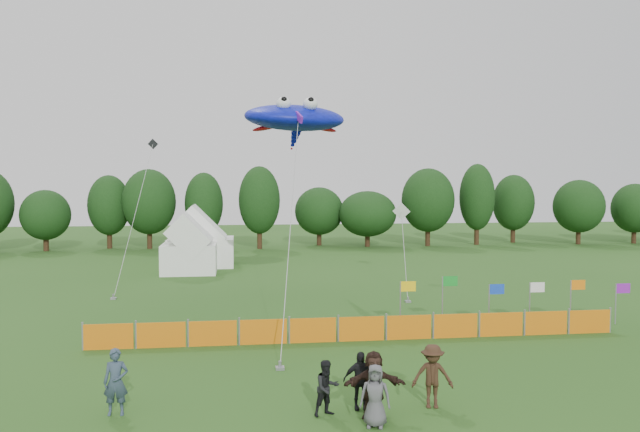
{
  "coord_description": "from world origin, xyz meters",
  "views": [
    {
      "loc": [
        -3.12,
        -17.53,
        6.44
      ],
      "look_at": [
        0.0,
        6.0,
        5.2
      ],
      "focal_mm": 35.0,
      "sensor_mm": 36.0,
      "label": 1
    }
  ],
  "objects": [
    {
      "name": "treeline",
      "position": [
        1.61,
        44.93,
        4.18
      ],
      "size": [
        104.57,
        8.78,
        8.36
      ],
      "color": "#382314",
      "rests_on": "ground"
    },
    {
      "name": "small_kite_white",
      "position": [
        7.4,
        21.26,
        3.24
      ],
      "size": [
        2.7,
        9.1,
        5.14
      ],
      "color": "silver",
      "rests_on": "ground"
    },
    {
      "name": "tent_right",
      "position": [
        -5.95,
        31.56,
        1.82
      ],
      "size": [
        5.09,
        4.08,
        3.6
      ],
      "color": "white",
      "rests_on": "ground"
    },
    {
      "name": "spectator_f",
      "position": [
        0.56,
        -1.01,
        0.92
      ],
      "size": [
        1.73,
        0.62,
        1.84
      ],
      "primitive_type": "imported",
      "rotation": [
        0.0,
        0.0,
        -0.05
      ],
      "color": "black",
      "rests_on": "ground"
    },
    {
      "name": "barrier_fence",
      "position": [
        1.87,
        7.23,
        0.5
      ],
      "size": [
        21.9,
        0.06,
        1.0
      ],
      "color": "orange",
      "rests_on": "ground"
    },
    {
      "name": "tent_left",
      "position": [
        -6.58,
        27.96,
        1.74
      ],
      "size": [
        3.91,
        3.91,
        3.45
      ],
      "color": "white",
      "rests_on": "ground"
    },
    {
      "name": "small_kite_dark",
      "position": [
        -9.5,
        23.63,
        5.04
      ],
      "size": [
        1.44,
        10.62,
        9.65
      ],
      "color": "black",
      "rests_on": "ground"
    },
    {
      "name": "spectator_a",
      "position": [
        -6.51,
        0.11,
        0.93
      ],
      "size": [
        0.68,
        0.45,
        1.86
      ],
      "primitive_type": "imported",
      "rotation": [
        0.0,
        0.0,
        0.0
      ],
      "color": "#304050",
      "rests_on": "ground"
    },
    {
      "name": "spectator_e",
      "position": [
        0.46,
        -1.66,
        0.83
      ],
      "size": [
        0.93,
        0.74,
        1.66
      ],
      "primitive_type": "imported",
      "rotation": [
        0.0,
        0.0,
        -0.28
      ],
      "color": "#504F54",
      "rests_on": "ground"
    },
    {
      "name": "flag_row",
      "position": [
        9.08,
        8.99,
        1.38
      ],
      "size": [
        10.73,
        0.69,
        2.27
      ],
      "color": "gray",
      "rests_on": "ground"
    },
    {
      "name": "spectator_b",
      "position": [
        -0.69,
        -0.71,
        0.78
      ],
      "size": [
        0.92,
        0.82,
        1.55
      ],
      "primitive_type": "imported",
      "rotation": [
        0.0,
        0.0,
        0.38
      ],
      "color": "black",
      "rests_on": "ground"
    },
    {
      "name": "stingray_kite",
      "position": [
        0.02,
        16.6,
        9.95
      ],
      "size": [
        6.58,
        20.05,
        10.99
      ],
      "color": "#0E19D0",
      "rests_on": "ground"
    },
    {
      "name": "spectator_c",
      "position": [
        2.4,
        -0.5,
        0.92
      ],
      "size": [
        1.3,
        0.91,
        1.84
      ],
      "primitive_type": "imported",
      "rotation": [
        0.0,
        0.0,
        -0.21
      ],
      "color": "#372316",
      "rests_on": "ground"
    },
    {
      "name": "ground",
      "position": [
        0.0,
        0.0,
        0.0
      ],
      "size": [
        160.0,
        160.0,
        0.0
      ],
      "primitive_type": "plane",
      "color": "#234C16",
      "rests_on": "ground"
    },
    {
      "name": "spectator_d",
      "position": [
        0.31,
        -0.33,
        0.83
      ],
      "size": [
        0.99,
        0.46,
        1.66
      ],
      "primitive_type": "imported",
      "rotation": [
        0.0,
        0.0,
        -0.05
      ],
      "color": "black",
      "rests_on": "ground"
    }
  ]
}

